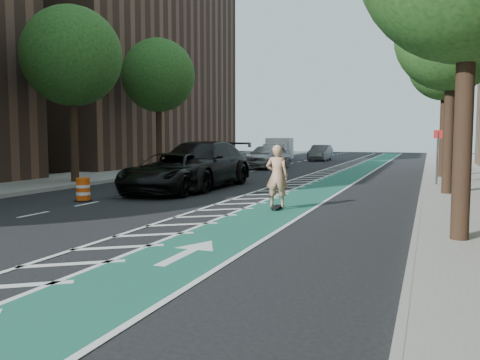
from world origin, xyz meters
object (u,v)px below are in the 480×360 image
at_px(skateboarder, 277,176).
at_px(suv_far, 200,164).
at_px(suv_near, 171,173).
at_px(barrel_a, 83,190).

relative_size(skateboarder, suv_far, 0.27).
bearing_deg(skateboarder, suv_near, -34.58).
height_order(skateboarder, suv_near, skateboarder).
bearing_deg(skateboarder, barrel_a, -1.13).
bearing_deg(suv_far, suv_near, -96.74).
xyz_separation_m(skateboarder, barrel_a, (-6.80, -0.36, -0.66)).
distance_m(skateboarder, barrel_a, 6.84).
xyz_separation_m(suv_near, suv_far, (0.26, 2.15, 0.22)).
bearing_deg(suv_near, barrel_a, -118.70).
bearing_deg(suv_near, suv_far, 78.01).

